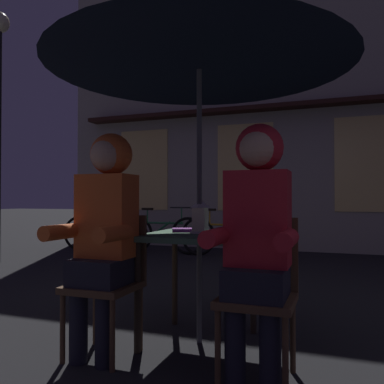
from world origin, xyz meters
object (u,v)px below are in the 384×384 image
(chair_right, at_px, (259,287))
(person_left_hooded, at_px, (105,220))
(lantern, at_px, (200,216))
(bicycle_nearest, at_px, (105,233))
(bicycle_third, at_px, (225,237))
(book, at_px, (186,230))
(bicycle_second, at_px, (161,234))
(cafe_table, at_px, (199,248))
(patio_umbrella, at_px, (199,42))
(chair_left, at_px, (109,275))
(person_right_hooded, at_px, (257,223))

(chair_right, xyz_separation_m, person_left_hooded, (-0.96, -0.06, 0.36))
(lantern, relative_size, bicycle_nearest, 0.14)
(bicycle_third, bearing_deg, person_left_hooded, -84.65)
(bicycle_nearest, distance_m, book, 4.82)
(book, bearing_deg, chair_right, -60.38)
(bicycle_second, bearing_deg, cafe_table, -62.29)
(cafe_table, height_order, book, book)
(patio_umbrella, bearing_deg, book, 140.46)
(bicycle_nearest, distance_m, bicycle_third, 2.30)
(book, bearing_deg, chair_left, -147.36)
(patio_umbrella, bearing_deg, person_left_hooded, -138.43)
(person_left_hooded, bearing_deg, patio_umbrella, 41.57)
(person_left_hooded, distance_m, book, 0.65)
(person_left_hooded, bearing_deg, cafe_table, 41.57)
(person_right_hooded, bearing_deg, bicycle_nearest, 130.68)
(person_right_hooded, relative_size, bicycle_third, 0.84)
(patio_umbrella, relative_size, book, 11.55)
(chair_right, relative_size, person_right_hooded, 0.62)
(person_left_hooded, bearing_deg, chair_left, 90.00)
(patio_umbrella, height_order, bicycle_second, patio_umbrella)
(chair_right, height_order, bicycle_nearest, chair_right)
(lantern, xyz_separation_m, bicycle_second, (-2.10, 3.98, -0.51))
(bicycle_third, bearing_deg, bicycle_nearest, -178.54)
(person_right_hooded, bearing_deg, book, 138.88)
(person_left_hooded, xyz_separation_m, bicycle_second, (-1.62, 4.43, -0.50))
(lantern, relative_size, bicycle_third, 0.14)
(person_right_hooded, bearing_deg, cafe_table, 138.43)
(bicycle_second, bearing_deg, bicycle_third, -5.28)
(cafe_table, height_order, bicycle_second, bicycle_second)
(bicycle_second, bearing_deg, person_right_hooded, -59.76)
(person_right_hooded, height_order, bicycle_nearest, person_right_hooded)
(bicycle_second, distance_m, book, 4.37)
(patio_umbrella, height_order, lantern, patio_umbrella)
(chair_left, bearing_deg, bicycle_nearest, 122.73)
(person_left_hooded, xyz_separation_m, bicycle_nearest, (-2.70, 4.26, -0.50))
(patio_umbrella, xyz_separation_m, chair_left, (-0.48, -0.37, -1.57))
(cafe_table, relative_size, bicycle_third, 0.44)
(chair_right, bearing_deg, book, 141.99)
(bicycle_nearest, xyz_separation_m, book, (3.04, -3.72, 0.41))
(chair_left, distance_m, chair_right, 0.96)
(chair_right, relative_size, bicycle_nearest, 0.52)
(chair_left, xyz_separation_m, bicycle_third, (-0.40, 4.26, -0.14))
(person_left_hooded, relative_size, book, 7.00)
(bicycle_second, bearing_deg, chair_left, -69.64)
(chair_left, xyz_separation_m, bicycle_nearest, (-2.70, 4.20, -0.14))
(cafe_table, height_order, bicycle_nearest, bicycle_nearest)
(person_right_hooded, distance_m, bicycle_third, 4.55)
(bicycle_nearest, height_order, book, bicycle_nearest)
(chair_left, height_order, bicycle_nearest, chair_left)
(patio_umbrella, bearing_deg, lantern, 85.39)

